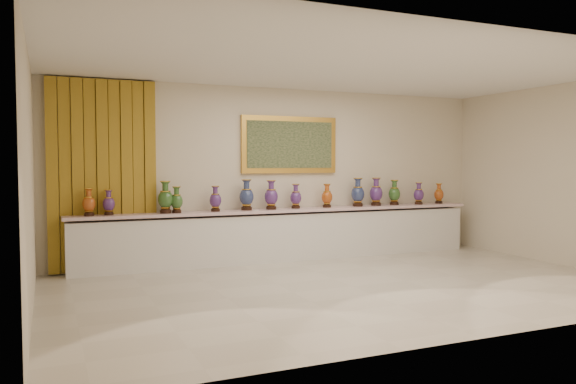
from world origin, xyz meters
The scene contains 18 objects.
ground centered at (0.00, 0.00, 0.00)m, with size 8.00×8.00×0.00m, color beige.
room centered at (-2.52, 2.44, 1.58)m, with size 8.00×8.00×8.00m.
counter centered at (0.00, 2.27, 0.44)m, with size 7.28×0.48×0.90m.
vase_0 centered at (-3.25, 2.21, 1.09)m, with size 0.20×0.20×0.42m.
vase_1 centered at (-2.96, 2.25, 1.08)m, with size 0.21×0.21×0.39m.
vase_2 centered at (-2.11, 2.23, 1.13)m, with size 0.27×0.27×0.51m.
vase_3 centered at (-1.94, 2.21, 1.09)m, with size 0.20×0.20×0.42m.
vase_4 centered at (-1.30, 2.23, 1.09)m, with size 0.22×0.22×0.42m.
vase_5 centered at (-0.75, 2.25, 1.13)m, with size 0.28×0.28×0.52m.
vase_6 centered at (-0.31, 2.24, 1.12)m, with size 0.29×0.29×0.50m.
vase_7 centered at (0.17, 2.27, 1.09)m, with size 0.24×0.24×0.43m.
vase_8 centered at (0.76, 2.24, 1.09)m, with size 0.26×0.26×0.42m.
vase_9 centered at (1.40, 2.24, 1.13)m, with size 0.26×0.26×0.52m.
vase_10 centered at (1.81, 2.27, 1.13)m, with size 0.27×0.27×0.52m.
vase_11 centered at (2.22, 2.28, 1.11)m, with size 0.24×0.24×0.47m.
vase_12 centered at (2.74, 2.22, 1.09)m, with size 0.24×0.24×0.42m.
vase_13 centered at (3.24, 2.25, 1.08)m, with size 0.22×0.22×0.39m.
label_card centered at (-0.63, 2.13, 0.90)m, with size 0.10×0.06×0.00m, color white.
Camera 1 is at (-3.83, -6.65, 1.70)m, focal length 35.00 mm.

